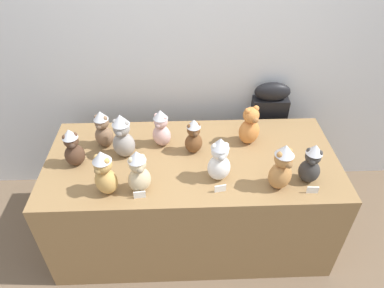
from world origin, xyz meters
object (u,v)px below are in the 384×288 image
(teddy_bear_ash, at_px, (123,136))
(teddy_bear_sand, at_px, (139,172))
(teddy_bear_mocha, at_px, (103,129))
(teddy_bear_caramel, at_px, (282,167))
(teddy_bear_snow, at_px, (219,160))
(teddy_bear_ginger, at_px, (250,126))
(teddy_bear_chestnut, at_px, (194,136))
(teddy_bear_blush, at_px, (161,128))
(teddy_bear_charcoal, at_px, (311,164))
(instrument_case, at_px, (265,136))
(teddy_bear_honey, at_px, (104,173))
(teddy_bear_cocoa, at_px, (73,148))
(display_table, at_px, (192,198))

(teddy_bear_ash, bearing_deg, teddy_bear_sand, -55.42)
(teddy_bear_mocha, relative_size, teddy_bear_sand, 0.94)
(teddy_bear_caramel, bearing_deg, teddy_bear_snow, 140.56)
(teddy_bear_ginger, distance_m, teddy_bear_caramel, 0.45)
(teddy_bear_ash, height_order, teddy_bear_chestnut, teddy_bear_ash)
(teddy_bear_mocha, height_order, teddy_bear_chestnut, teddy_bear_mocha)
(teddy_bear_sand, height_order, teddy_bear_blush, teddy_bear_sand)
(teddy_bear_charcoal, bearing_deg, teddy_bear_caramel, -143.64)
(instrument_case, height_order, teddy_bear_sand, teddy_bear_sand)
(teddy_bear_ginger, height_order, teddy_bear_mocha, teddy_bear_ginger)
(teddy_bear_blush, relative_size, teddy_bear_charcoal, 1.01)
(teddy_bear_honey, bearing_deg, teddy_bear_ash, 108.72)
(teddy_bear_charcoal, distance_m, teddy_bear_honey, 1.22)
(teddy_bear_charcoal, bearing_deg, teddy_bear_honey, -154.35)
(teddy_bear_cocoa, bearing_deg, teddy_bear_caramel, -31.49)
(teddy_bear_cocoa, xyz_separation_m, teddy_bear_chestnut, (0.77, 0.10, -0.01))
(teddy_bear_cocoa, height_order, teddy_bear_mocha, teddy_bear_mocha)
(instrument_case, bearing_deg, teddy_bear_caramel, -96.68)
(teddy_bear_mocha, bearing_deg, teddy_bear_sand, -38.99)
(teddy_bear_ash, xyz_separation_m, teddy_bear_blush, (0.24, 0.11, -0.02))
(teddy_bear_ginger, relative_size, teddy_bear_mocha, 1.03)
(teddy_bear_charcoal, bearing_deg, teddy_bear_ash, -170.52)
(teddy_bear_honey, bearing_deg, teddy_bear_chestnut, 63.76)
(teddy_bear_cocoa, bearing_deg, teddy_bear_blush, -1.68)
(teddy_bear_ginger, bearing_deg, teddy_bear_blush, 155.47)
(teddy_bear_caramel, distance_m, teddy_bear_blush, 0.84)
(teddy_bear_chestnut, xyz_separation_m, teddy_bear_sand, (-0.33, -0.35, 0.02))
(display_table, xyz_separation_m, teddy_bear_ash, (-0.45, 0.05, 0.55))
(teddy_bear_mocha, height_order, teddy_bear_honey, teddy_bear_honey)
(teddy_bear_blush, xyz_separation_m, teddy_bear_charcoal, (0.91, -0.39, -0.00))
(teddy_bear_ginger, relative_size, teddy_bear_sand, 0.97)
(display_table, relative_size, teddy_bear_ginger, 6.69)
(teddy_bear_honey, bearing_deg, teddy_bear_ginger, 55.69)
(display_table, xyz_separation_m, teddy_bear_honey, (-0.51, -0.29, 0.54))
(display_table, height_order, teddy_bear_mocha, teddy_bear_mocha)
(teddy_bear_mocha, bearing_deg, display_table, 3.91)
(teddy_bear_ash, height_order, teddy_bear_charcoal, teddy_bear_ash)
(teddy_bear_snow, bearing_deg, teddy_bear_charcoal, -10.28)
(teddy_bear_ash, bearing_deg, teddy_bear_honey, -88.00)
(teddy_bear_mocha, bearing_deg, teddy_bear_chestnut, 10.39)
(teddy_bear_caramel, bearing_deg, instrument_case, 55.40)
(teddy_bear_honey, bearing_deg, teddy_bear_blush, 84.66)
(instrument_case, xyz_separation_m, teddy_bear_charcoal, (0.06, -0.80, 0.40))
(teddy_bear_cocoa, xyz_separation_m, teddy_bear_mocha, (0.16, 0.19, 0.00))
(instrument_case, bearing_deg, teddy_bear_ginger, -118.63)
(teddy_bear_blush, bearing_deg, teddy_bear_charcoal, 3.53)
(instrument_case, bearing_deg, teddy_bear_ash, -152.54)
(teddy_bear_honey, bearing_deg, teddy_bear_caramel, 30.06)
(display_table, bearing_deg, teddy_bear_mocha, 165.24)
(teddy_bear_mocha, bearing_deg, teddy_bear_cocoa, -111.15)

